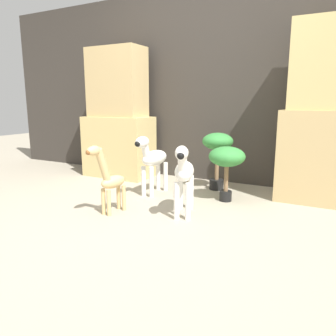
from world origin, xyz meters
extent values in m
plane|color=#9E937F|center=(0.00, 0.00, 0.00)|extent=(14.00, 14.00, 0.00)
cube|color=#38332D|center=(0.00, 1.67, 1.10)|extent=(6.40, 0.08, 2.20)
cube|color=#D1B775|center=(-1.18, 1.31, 0.37)|extent=(0.84, 0.44, 0.74)
cube|color=tan|center=(-1.18, 1.31, 1.15)|extent=(0.68, 0.36, 0.82)
cube|color=tan|center=(1.18, 1.31, 0.43)|extent=(0.84, 0.44, 0.85)
cube|color=#D1B775|center=(1.18, 1.31, 1.25)|extent=(0.72, 0.38, 0.79)
cylinder|color=white|center=(0.26, 0.27, 0.15)|extent=(0.05, 0.05, 0.30)
cylinder|color=white|center=(0.17, 0.24, 0.15)|extent=(0.05, 0.05, 0.30)
cylinder|color=white|center=(0.17, 0.53, 0.15)|extent=(0.05, 0.05, 0.30)
cylinder|color=white|center=(0.08, 0.50, 0.15)|extent=(0.05, 0.05, 0.30)
ellipsoid|color=white|center=(0.17, 0.38, 0.37)|extent=(0.28, 0.42, 0.15)
cylinder|color=white|center=(0.22, 0.22, 0.48)|extent=(0.11, 0.13, 0.18)
ellipsoid|color=white|center=(0.24, 0.18, 0.55)|extent=(0.15, 0.20, 0.11)
sphere|color=black|center=(0.27, 0.10, 0.54)|extent=(0.05, 0.05, 0.05)
cube|color=black|center=(0.22, 0.22, 0.49)|extent=(0.04, 0.07, 0.15)
cylinder|color=white|center=(-0.33, 0.68, 0.15)|extent=(0.05, 0.05, 0.30)
cylinder|color=white|center=(-0.42, 0.68, 0.15)|extent=(0.05, 0.05, 0.30)
cylinder|color=white|center=(-0.32, 0.96, 0.15)|extent=(0.05, 0.05, 0.30)
cylinder|color=white|center=(-0.41, 0.96, 0.15)|extent=(0.05, 0.05, 0.30)
ellipsoid|color=white|center=(-0.37, 0.82, 0.37)|extent=(0.17, 0.40, 0.15)
cylinder|color=white|center=(-0.37, 0.65, 0.48)|extent=(0.07, 0.12, 0.18)
ellipsoid|color=white|center=(-0.37, 0.60, 0.55)|extent=(0.11, 0.18, 0.11)
sphere|color=black|center=(-0.38, 0.53, 0.54)|extent=(0.05, 0.05, 0.05)
cube|color=black|center=(-0.37, 0.65, 0.49)|extent=(0.02, 0.07, 0.15)
cylinder|color=tan|center=(-0.36, 0.05, 0.11)|extent=(0.03, 0.03, 0.22)
cylinder|color=tan|center=(-0.42, 0.06, 0.11)|extent=(0.03, 0.03, 0.22)
cylinder|color=tan|center=(-0.33, 0.23, 0.11)|extent=(0.03, 0.03, 0.22)
cylinder|color=tan|center=(-0.40, 0.24, 0.11)|extent=(0.03, 0.03, 0.22)
ellipsoid|color=tan|center=(-0.38, 0.14, 0.27)|extent=(0.14, 0.27, 0.11)
cylinder|color=tan|center=(-0.39, 0.04, 0.43)|extent=(0.08, 0.16, 0.29)
ellipsoid|color=tan|center=(-0.41, -0.05, 0.55)|extent=(0.09, 0.14, 0.08)
sphere|color=brown|center=(-0.42, -0.10, 0.55)|extent=(0.04, 0.04, 0.04)
cylinder|color=black|center=(0.14, 1.26, 0.05)|extent=(0.15, 0.15, 0.11)
cylinder|color=brown|center=(0.14, 1.26, 0.27)|extent=(0.04, 0.04, 0.32)
ellipsoid|color=#337F38|center=(0.14, 1.26, 0.52)|extent=(0.32, 0.32, 0.18)
cylinder|color=black|center=(0.36, 0.91, 0.05)|extent=(0.12, 0.12, 0.10)
cylinder|color=brown|center=(0.36, 0.91, 0.22)|extent=(0.04, 0.04, 0.24)
ellipsoid|color=#337F38|center=(0.36, 0.91, 0.43)|extent=(0.34, 0.34, 0.19)
camera|label=1|loc=(1.28, -2.00, 0.93)|focal=35.00mm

